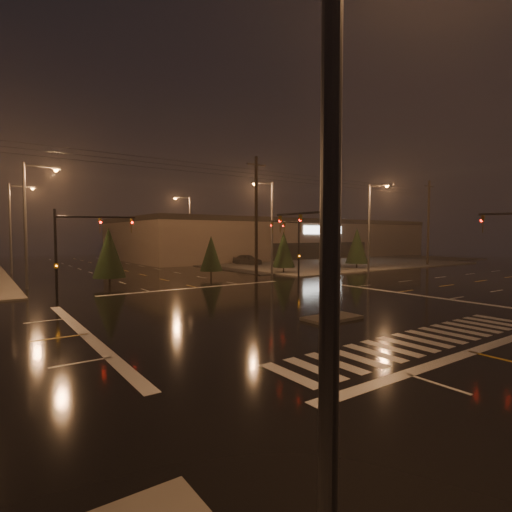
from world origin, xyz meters
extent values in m
plane|color=black|center=(0.00, 0.00, 0.00)|extent=(140.00, 140.00, 0.00)
cube|color=#4A4742|center=(30.00, 30.00, 0.06)|extent=(36.00, 36.00, 0.12)
cube|color=#4A4742|center=(0.00, -4.00, 0.07)|extent=(3.00, 1.60, 0.15)
cube|color=beige|center=(0.00, -9.00, 0.01)|extent=(15.00, 2.60, 0.01)
cube|color=beige|center=(0.00, -11.00, 0.01)|extent=(16.00, 0.50, 0.01)
cube|color=beige|center=(0.00, 11.00, 0.01)|extent=(16.00, 0.50, 0.01)
cube|color=black|center=(35.00, 28.00, 0.04)|extent=(50.00, 24.00, 0.08)
cube|color=brown|center=(35.00, 46.00, 3.50)|extent=(60.00, 28.00, 7.00)
cube|color=black|center=(35.00, 46.00, 6.80)|extent=(60.20, 28.20, 0.80)
cube|color=white|center=(35.00, 31.90, 5.20)|extent=(9.00, 0.20, 1.40)
cube|color=black|center=(35.00, 31.95, 1.60)|extent=(22.00, 0.15, 2.80)
cylinder|color=black|center=(0.00, -4.00, 3.00)|extent=(0.18, 0.18, 6.00)
cylinder|color=black|center=(0.00, -1.75, 5.50)|extent=(0.12, 4.50, 0.12)
imported|color=#594707|center=(0.00, 0.27, 5.45)|extent=(0.16, 0.20, 1.00)
cube|color=#594707|center=(0.00, -4.00, 2.30)|extent=(0.25, 0.18, 0.35)
cylinder|color=black|center=(10.50, 10.50, 3.00)|extent=(0.18, 0.18, 6.00)
cylinder|color=black|center=(8.15, 9.64, 5.50)|extent=(4.74, 1.82, 0.12)
imported|color=#594707|center=(6.04, 8.88, 5.45)|extent=(0.24, 0.22, 1.00)
cube|color=#594707|center=(10.50, 10.50, 2.30)|extent=(0.25, 0.18, 0.35)
cylinder|color=black|center=(-10.50, 10.50, 3.00)|extent=(0.18, 0.18, 6.00)
cylinder|color=black|center=(-8.15, 9.64, 5.50)|extent=(4.74, 1.82, 0.12)
imported|color=#594707|center=(-6.04, 8.88, 5.45)|extent=(0.24, 0.22, 1.00)
cube|color=#594707|center=(-10.50, 10.50, 2.30)|extent=(0.25, 0.18, 0.35)
imported|color=#594707|center=(9.20, -6.93, 5.45)|extent=(0.22, 0.24, 1.00)
cylinder|color=#38383A|center=(-11.50, -15.00, 5.00)|extent=(0.24, 0.24, 10.00)
cylinder|color=#38383A|center=(-11.50, 18.00, 5.00)|extent=(0.24, 0.24, 10.00)
cylinder|color=#38383A|center=(-10.30, 18.00, 9.80)|extent=(2.40, 0.14, 0.14)
cube|color=#38383A|center=(-9.20, 18.00, 9.75)|extent=(0.70, 0.30, 0.18)
sphere|color=orange|center=(-9.20, 18.00, 9.62)|extent=(0.32, 0.32, 0.32)
cylinder|color=#38383A|center=(-11.50, 34.00, 5.00)|extent=(0.24, 0.24, 10.00)
cylinder|color=#38383A|center=(-10.30, 34.00, 9.80)|extent=(2.40, 0.14, 0.14)
cube|color=#38383A|center=(-9.20, 34.00, 9.75)|extent=(0.70, 0.30, 0.18)
sphere|color=orange|center=(-9.20, 34.00, 9.62)|extent=(0.32, 0.32, 0.32)
cylinder|color=#38383A|center=(11.50, 16.00, 5.00)|extent=(0.24, 0.24, 10.00)
cylinder|color=#38383A|center=(10.30, 16.00, 9.80)|extent=(2.40, 0.14, 0.14)
cube|color=#38383A|center=(9.20, 16.00, 9.75)|extent=(0.70, 0.30, 0.18)
sphere|color=orange|center=(9.20, 16.00, 9.62)|extent=(0.32, 0.32, 0.32)
cylinder|color=#38383A|center=(11.50, 36.00, 5.00)|extent=(0.24, 0.24, 10.00)
cylinder|color=#38383A|center=(10.30, 36.00, 9.80)|extent=(2.40, 0.14, 0.14)
cube|color=#38383A|center=(9.20, 36.00, 9.75)|extent=(0.70, 0.30, 0.18)
sphere|color=orange|center=(9.20, 36.00, 9.62)|extent=(0.32, 0.32, 0.32)
cylinder|color=#38383A|center=(22.00, 11.50, 5.00)|extent=(0.24, 0.24, 10.00)
cylinder|color=#38383A|center=(22.00, 10.30, 9.80)|extent=(0.14, 2.40, 0.14)
cube|color=#38383A|center=(22.00, 9.20, 9.75)|extent=(0.30, 0.70, 0.18)
sphere|color=orange|center=(22.00, 9.20, 9.62)|extent=(0.32, 0.32, 0.32)
cylinder|color=black|center=(8.00, 14.00, 6.00)|extent=(0.32, 0.32, 12.00)
cube|color=black|center=(8.00, 14.00, 11.20)|extent=(2.20, 0.12, 0.12)
cylinder|color=black|center=(38.00, 14.00, 6.00)|extent=(0.32, 0.32, 12.00)
cube|color=black|center=(38.00, 14.00, 11.20)|extent=(2.20, 0.12, 0.12)
cylinder|color=black|center=(13.59, 16.56, 0.35)|extent=(0.18, 0.18, 0.70)
cone|color=black|center=(13.59, 16.56, 2.69)|extent=(2.55, 2.55, 3.98)
cylinder|color=black|center=(20.64, 16.79, 0.35)|extent=(0.18, 0.18, 0.70)
cone|color=black|center=(20.64, 16.79, 2.27)|extent=(2.01, 2.01, 3.15)
cylinder|color=black|center=(25.07, 15.86, 0.35)|extent=(0.18, 0.18, 0.70)
cone|color=black|center=(25.07, 15.86, 2.95)|extent=(2.88, 2.88, 4.50)
cylinder|color=black|center=(-5.52, 16.51, 0.35)|extent=(0.18, 0.18, 0.70)
cone|color=black|center=(-5.52, 16.51, 2.81)|extent=(2.70, 2.70, 4.22)
cylinder|color=black|center=(4.61, 17.06, 0.35)|extent=(0.18, 0.18, 0.70)
cone|color=black|center=(4.61, 17.06, 2.47)|extent=(2.26, 2.26, 3.53)
imported|color=black|center=(17.24, 29.29, 0.77)|extent=(2.97, 4.86, 1.54)
camera|label=1|loc=(-14.82, -18.23, 4.30)|focal=28.00mm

